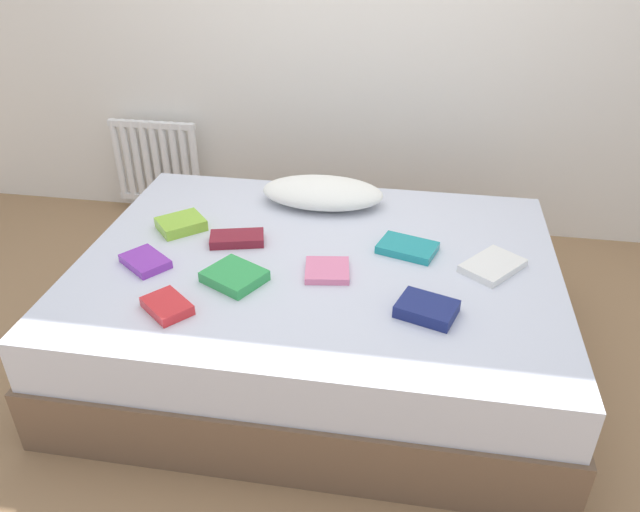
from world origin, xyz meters
TOP-DOWN VIEW (x-y plane):
  - ground_plane at (0.00, 0.00)m, footprint 8.00×8.00m
  - bed at (0.00, 0.00)m, footprint 2.00×1.50m
  - radiator at (-1.22, 1.20)m, footprint 0.54×0.04m
  - pillow at (-0.06, 0.50)m, footprint 0.58×0.32m
  - textbook_green at (-0.29, -0.22)m, footprint 0.27×0.26m
  - textbook_white at (0.71, 0.03)m, footprint 0.28×0.30m
  - textbook_pink at (0.06, -0.11)m, footprint 0.20×0.20m
  - textbook_navy at (0.45, -0.32)m, footprint 0.24×0.21m
  - textbook_maroon at (-0.37, 0.07)m, footprint 0.25×0.17m
  - textbook_purple at (-0.68, -0.17)m, footprint 0.24×0.23m
  - textbook_red at (-0.48, -0.45)m, footprint 0.22×0.21m
  - textbook_lime at (-0.65, 0.15)m, footprint 0.25×0.25m
  - textbook_teal at (0.36, 0.12)m, footprint 0.27×0.22m

SIDE VIEW (x-z plane):
  - ground_plane at x=0.00m, z-range 0.00..0.00m
  - bed at x=0.00m, z-range 0.00..0.50m
  - radiator at x=-1.22m, z-range 0.09..0.62m
  - textbook_pink at x=0.06m, z-range 0.50..0.53m
  - textbook_white at x=0.71m, z-range 0.50..0.53m
  - textbook_purple at x=-0.68m, z-range 0.50..0.53m
  - textbook_teal at x=0.36m, z-range 0.50..0.53m
  - textbook_red at x=-0.48m, z-range 0.50..0.54m
  - textbook_maroon at x=-0.37m, z-range 0.50..0.54m
  - textbook_green at x=-0.29m, z-range 0.50..0.54m
  - textbook_navy at x=0.45m, z-range 0.50..0.55m
  - textbook_lime at x=-0.65m, z-range 0.50..0.55m
  - pillow at x=-0.06m, z-range 0.50..0.62m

